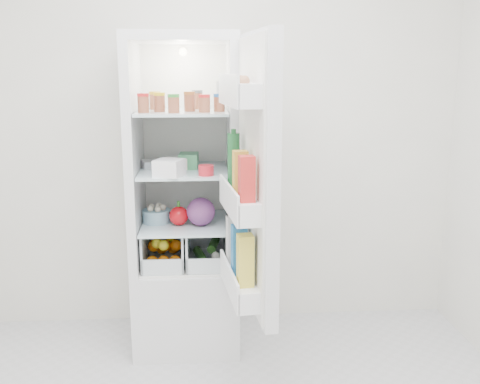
{
  "coord_description": "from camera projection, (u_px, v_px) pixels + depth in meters",
  "views": [
    {
      "loc": [
        -0.09,
        -1.81,
        1.6
      ],
      "look_at": [
        0.1,
        0.95,
        0.97
      ],
      "focal_mm": 40.0,
      "sensor_mm": 36.0,
      "label": 1
    }
  ],
  "objects": [
    {
      "name": "red_cabbage",
      "position": [
        201.0,
        212.0,
        3.01
      ],
      "size": [
        0.16,
        0.16,
        0.16
      ],
      "primitive_type": "sphere",
      "color": "#531D55",
      "rests_on": "shelf_low"
    },
    {
      "name": "condiment_jars",
      "position": [
        180.0,
        103.0,
        2.89
      ],
      "size": [
        0.46,
        0.34,
        0.08
      ],
      "color": "#B21919",
      "rests_on": "shelf_top"
    },
    {
      "name": "citrus_pile",
      "position": [
        165.0,
        250.0,
        3.11
      ],
      "size": [
        0.2,
        0.31,
        0.16
      ],
      "color": "orange",
      "rests_on": "refrigerator"
    },
    {
      "name": "refrigerator",
      "position": [
        186.0,
        232.0,
        3.17
      ],
      "size": [
        0.6,
        0.6,
        1.8
      ],
      "color": "white",
      "rests_on": "ground"
    },
    {
      "name": "tub_white",
      "position": [
        169.0,
        168.0,
        2.82
      ],
      "size": [
        0.18,
        0.18,
        0.09
      ],
      "primitive_type": "cube",
      "rotation": [
        0.0,
        0.0,
        -0.34
      ],
      "color": "white",
      "rests_on": "shelf_mid"
    },
    {
      "name": "shelf_mid",
      "position": [
        184.0,
        170.0,
        3.03
      ],
      "size": [
        0.49,
        0.53,
        0.02
      ],
      "primitive_type": "cube",
      "color": "silver",
      "rests_on": "refrigerator"
    },
    {
      "name": "room_walls",
      "position": [
        229.0,
        74.0,
        1.77
      ],
      "size": [
        3.02,
        3.02,
        2.61
      ],
      "color": "white",
      "rests_on": "ground"
    },
    {
      "name": "tub_cream",
      "position": [
        176.0,
        163.0,
        3.03
      ],
      "size": [
        0.13,
        0.13,
        0.06
      ],
      "primitive_type": "cube",
      "rotation": [
        0.0,
        0.0,
        0.15
      ],
      "color": "white",
      "rests_on": "shelf_mid"
    },
    {
      "name": "tub_green",
      "position": [
        189.0,
        161.0,
        3.06
      ],
      "size": [
        0.11,
        0.15,
        0.08
      ],
      "primitive_type": "cube",
      "rotation": [
        0.0,
        0.0,
        -0.06
      ],
      "color": "#469A60",
      "rests_on": "shelf_mid"
    },
    {
      "name": "crisper_left",
      "position": [
        165.0,
        245.0,
        3.12
      ],
      "size": [
        0.23,
        0.46,
        0.22
      ],
      "primitive_type": null,
      "color": "silver",
      "rests_on": "refrigerator"
    },
    {
      "name": "shelf_top",
      "position": [
        183.0,
        112.0,
        2.96
      ],
      "size": [
        0.49,
        0.53,
        0.02
      ],
      "primitive_type": "cube",
      "color": "silver",
      "rests_on": "refrigerator"
    },
    {
      "name": "veg_pile",
      "position": [
        208.0,
        252.0,
        3.14
      ],
      "size": [
        0.16,
        0.3,
        0.1
      ],
      "color": "#1F4E1A",
      "rests_on": "refrigerator"
    },
    {
      "name": "crisper_right",
      "position": [
        207.0,
        244.0,
        3.13
      ],
      "size": [
        0.23,
        0.46,
        0.22
      ],
      "primitive_type": null,
      "color": "silver",
      "rests_on": "refrigerator"
    },
    {
      "name": "shelf_low",
      "position": [
        185.0,
        223.0,
        3.1
      ],
      "size": [
        0.49,
        0.53,
        0.01
      ],
      "primitive_type": "cube",
      "color": "silver",
      "rests_on": "refrigerator"
    },
    {
      "name": "mushroom_bowl",
      "position": [
        157.0,
        216.0,
        3.08
      ],
      "size": [
        0.18,
        0.18,
        0.07
      ],
      "primitive_type": "cylinder",
      "rotation": [
        0.0,
        0.0,
        0.11
      ],
      "color": "#84AFC5",
      "rests_on": "shelf_low"
    },
    {
      "name": "bell_pepper",
      "position": [
        179.0,
        216.0,
        3.02
      ],
      "size": [
        0.11,
        0.11,
        0.11
      ],
      "primitive_type": "sphere",
      "color": "red",
      "rests_on": "shelf_low"
    },
    {
      "name": "fridge_door",
      "position": [
        252.0,
        183.0,
        2.48
      ],
      "size": [
        0.23,
        0.6,
        1.3
      ],
      "rotation": [
        0.0,
        0.0,
        1.69
      ],
      "color": "white",
      "rests_on": "refrigerator"
    },
    {
      "name": "squeeze_bottle",
      "position": [
        219.0,
        96.0,
        2.93
      ],
      "size": [
        0.06,
        0.06,
        0.16
      ],
      "primitive_type": "cylinder",
      "rotation": [
        0.0,
        0.0,
        0.22
      ],
      "color": "silver",
      "rests_on": "shelf_top"
    },
    {
      "name": "foil_tray",
      "position": [
        157.0,
        164.0,
        3.08
      ],
      "size": [
        0.2,
        0.17,
        0.04
      ],
      "primitive_type": "cube",
      "rotation": [
        0.0,
        0.0,
        0.31
      ],
      "color": "silver",
      "rests_on": "shelf_mid"
    },
    {
      "name": "tin_red",
      "position": [
        206.0,
        170.0,
        2.84
      ],
      "size": [
        0.1,
        0.1,
        0.05
      ],
      "primitive_type": "cylinder",
      "rotation": [
        0.0,
        0.0,
        -0.26
      ],
      "color": "red",
      "rests_on": "shelf_mid"
    }
  ]
}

